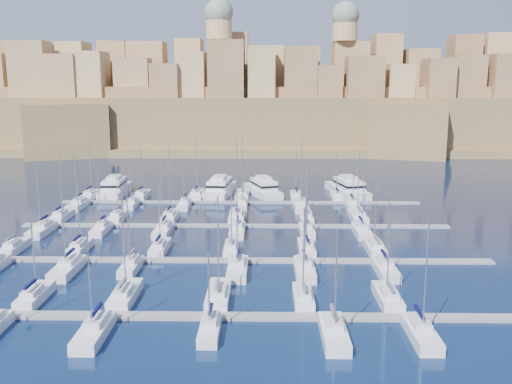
{
  "coord_description": "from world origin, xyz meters",
  "views": [
    {
      "loc": [
        5.84,
        -98.87,
        28.31
      ],
      "look_at": [
        4.2,
        6.0,
        7.8
      ],
      "focal_mm": 40.0,
      "sensor_mm": 36.0,
      "label": 1
    }
  ],
  "objects_px": {
    "sailboat_2": "(125,295)",
    "motor_yacht_b": "(220,188)",
    "motor_yacht_d": "(348,188)",
    "motor_yacht_a": "(115,188)",
    "motor_yacht_c": "(263,189)",
    "sailboat_4": "(303,297)"
  },
  "relations": [
    {
      "from": "motor_yacht_c",
      "to": "motor_yacht_d",
      "type": "bearing_deg",
      "value": 2.72
    },
    {
      "from": "sailboat_2",
      "to": "motor_yacht_b",
      "type": "xyz_separation_m",
      "value": [
        6.98,
        70.68,
        0.98
      ]
    },
    {
      "from": "motor_yacht_b",
      "to": "motor_yacht_d",
      "type": "distance_m",
      "value": 32.26
    },
    {
      "from": "sailboat_4",
      "to": "motor_yacht_a",
      "type": "relative_size",
      "value": 0.72
    },
    {
      "from": "motor_yacht_a",
      "to": "motor_yacht_b",
      "type": "relative_size",
      "value": 0.94
    },
    {
      "from": "sailboat_4",
      "to": "motor_yacht_c",
      "type": "height_order",
      "value": "sailboat_4"
    },
    {
      "from": "sailboat_2",
      "to": "motor_yacht_d",
      "type": "relative_size",
      "value": 0.73
    },
    {
      "from": "motor_yacht_c",
      "to": "motor_yacht_d",
      "type": "distance_m",
      "value": 21.38
    },
    {
      "from": "motor_yacht_b",
      "to": "motor_yacht_c",
      "type": "xyz_separation_m",
      "value": [
        10.9,
        -0.68,
        -0.0
      ]
    },
    {
      "from": "sailboat_2",
      "to": "motor_yacht_a",
      "type": "bearing_deg",
      "value": 105.53
    },
    {
      "from": "sailboat_2",
      "to": "motor_yacht_b",
      "type": "distance_m",
      "value": 71.03
    },
    {
      "from": "motor_yacht_a",
      "to": "motor_yacht_b",
      "type": "distance_m",
      "value": 26.52
    },
    {
      "from": "sailboat_4",
      "to": "motor_yacht_b",
      "type": "bearing_deg",
      "value": 102.92
    },
    {
      "from": "motor_yacht_a",
      "to": "motor_yacht_d",
      "type": "height_order",
      "value": "same"
    },
    {
      "from": "sailboat_2",
      "to": "motor_yacht_d",
      "type": "xyz_separation_m",
      "value": [
        39.24,
        71.02,
        0.98
      ]
    },
    {
      "from": "motor_yacht_a",
      "to": "motor_yacht_d",
      "type": "xyz_separation_m",
      "value": [
        58.77,
        0.7,
        0.0
      ]
    },
    {
      "from": "motor_yacht_c",
      "to": "motor_yacht_d",
      "type": "relative_size",
      "value": 0.89
    },
    {
      "from": "motor_yacht_a",
      "to": "motor_yacht_c",
      "type": "bearing_deg",
      "value": -0.48
    },
    {
      "from": "sailboat_4",
      "to": "motor_yacht_d",
      "type": "distance_m",
      "value": 73.33
    },
    {
      "from": "motor_yacht_b",
      "to": "motor_yacht_a",
      "type": "bearing_deg",
      "value": -179.22
    },
    {
      "from": "sailboat_4",
      "to": "motor_yacht_c",
      "type": "bearing_deg",
      "value": 94.41
    },
    {
      "from": "sailboat_2",
      "to": "sailboat_4",
      "type": "distance_m",
      "value": 23.33
    }
  ]
}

